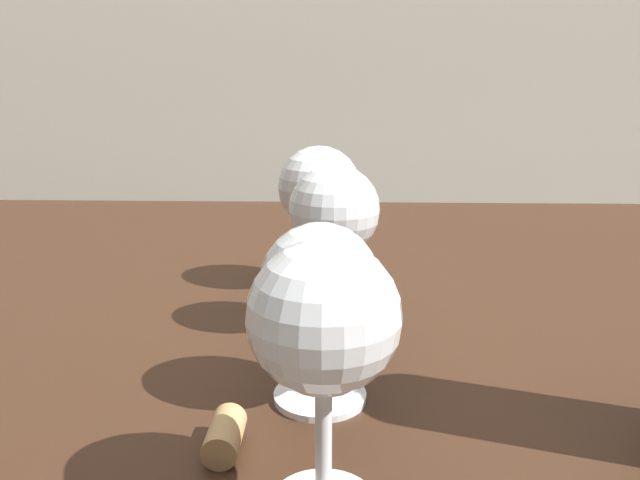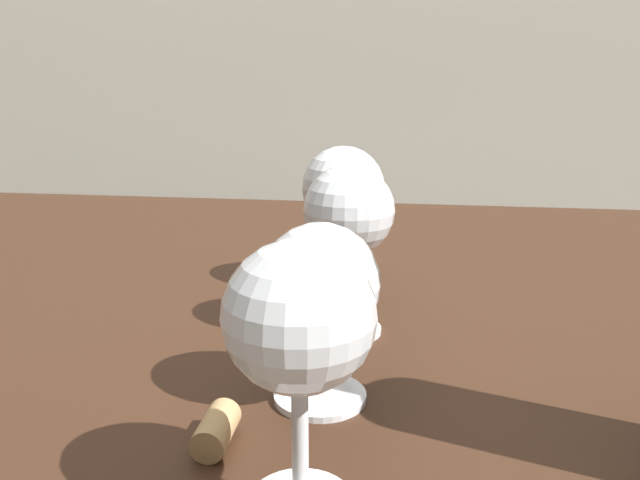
% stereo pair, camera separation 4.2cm
% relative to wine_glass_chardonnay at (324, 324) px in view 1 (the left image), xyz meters
% --- Properties ---
extents(dining_table, '(1.42, 0.94, 0.76)m').
position_rel_wine_glass_chardonnay_xyz_m(dining_table, '(-0.05, 0.35, -0.19)').
color(dining_table, '#382114').
rests_on(dining_table, ground_plane).
extents(wine_glass_chardonnay, '(0.08, 0.08, 0.15)m').
position_rel_wine_glass_chardonnay_xyz_m(wine_glass_chardonnay, '(0.00, 0.00, 0.00)').
color(wine_glass_chardonnay, white).
rests_on(wine_glass_chardonnay, dining_table).
extents(wine_glass_port, '(0.08, 0.08, 0.13)m').
position_rel_wine_glass_chardonnay_xyz_m(wine_glass_port, '(-0.01, 0.12, -0.02)').
color(wine_glass_port, white).
rests_on(wine_glass_port, dining_table).
extents(wine_glass_rose, '(0.08, 0.08, 0.15)m').
position_rel_wine_glass_chardonnay_xyz_m(wine_glass_rose, '(0.00, 0.24, 0.00)').
color(wine_glass_rose, white).
rests_on(wine_glass_rose, dining_table).
extents(wine_glass_white, '(0.09, 0.09, 0.15)m').
position_rel_wine_glass_chardonnay_xyz_m(wine_glass_white, '(-0.01, 0.36, 0.00)').
color(wine_glass_white, white).
rests_on(wine_glass_white, dining_table).
extents(cork, '(0.02, 0.04, 0.02)m').
position_rel_wine_glass_chardonnay_xyz_m(cork, '(-0.06, 0.05, -0.10)').
color(cork, tan).
rests_on(cork, dining_table).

